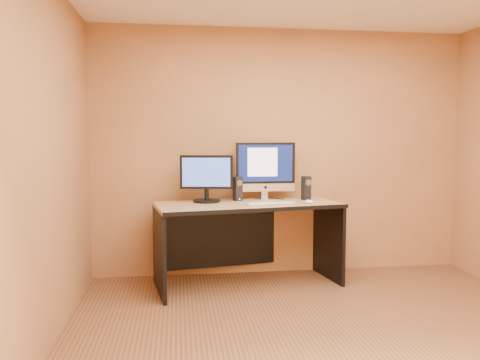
# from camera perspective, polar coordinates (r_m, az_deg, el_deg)

# --- Properties ---
(floor) EXTENTS (4.00, 4.00, 0.00)m
(floor) POSITION_cam_1_polar(r_m,az_deg,el_deg) (3.43, 12.74, -19.93)
(floor) COLOR brown
(floor) RESTS_ON ground
(walls) EXTENTS (4.00, 4.00, 2.60)m
(walls) POSITION_cam_1_polar(r_m,az_deg,el_deg) (3.12, 13.20, 2.29)
(walls) COLOR #AB6E45
(walls) RESTS_ON ground
(desk) EXTENTS (1.87, 1.06, 0.82)m
(desk) POSITION_cam_1_polar(r_m,az_deg,el_deg) (4.65, 0.96, -7.80)
(desk) COLOR tan
(desk) RESTS_ON ground
(imac) EXTENTS (0.63, 0.24, 0.61)m
(imac) POSITION_cam_1_polar(r_m,az_deg,el_deg) (4.81, 3.16, 1.21)
(imac) COLOR #BBBBC0
(imac) RESTS_ON desk
(second_monitor) EXTENTS (0.57, 0.35, 0.46)m
(second_monitor) POSITION_cam_1_polar(r_m,az_deg,el_deg) (4.62, -4.11, 0.15)
(second_monitor) COLOR black
(second_monitor) RESTS_ON desk
(speaker_left) EXTENTS (0.10, 0.10, 0.24)m
(speaker_left) POSITION_cam_1_polar(r_m,az_deg,el_deg) (4.73, -0.28, -1.07)
(speaker_left) COLOR black
(speaker_left) RESTS_ON desk
(speaker_right) EXTENTS (0.09, 0.10, 0.24)m
(speaker_right) POSITION_cam_1_polar(r_m,az_deg,el_deg) (4.84, 8.06, -0.98)
(speaker_right) COLOR black
(speaker_right) RESTS_ON desk
(keyboard) EXTENTS (0.49, 0.19, 0.02)m
(keyboard) POSITION_cam_1_polar(r_m,az_deg,el_deg) (4.46, 3.82, -2.90)
(keyboard) COLOR silver
(keyboard) RESTS_ON desk
(mouse) EXTENTS (0.09, 0.13, 0.04)m
(mouse) POSITION_cam_1_polar(r_m,az_deg,el_deg) (4.57, 8.43, -2.62)
(mouse) COLOR white
(mouse) RESTS_ON desk
(cable_a) EXTENTS (0.16, 0.19, 0.01)m
(cable_a) POSITION_cam_1_polar(r_m,az_deg,el_deg) (4.92, 4.26, -2.23)
(cable_a) COLOR black
(cable_a) RESTS_ON desk
(cable_b) EXTENTS (0.09, 0.19, 0.01)m
(cable_b) POSITION_cam_1_polar(r_m,az_deg,el_deg) (4.94, 3.06, -2.18)
(cable_b) COLOR black
(cable_b) RESTS_ON desk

